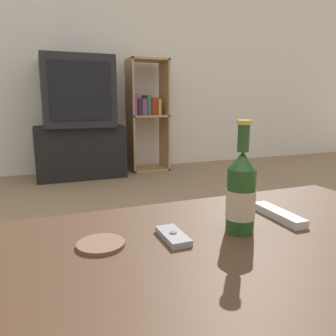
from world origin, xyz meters
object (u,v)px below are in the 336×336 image
Objects in this scene: tv_stand at (80,152)px; television at (77,92)px; cell_phone at (173,236)px; bookshelf at (147,113)px; remote_control at (278,214)px; beer_bottle at (241,193)px.

television is (0.00, -0.00, 0.57)m from tv_stand.
tv_stand is 7.67× the size of cell_phone.
tv_stand is at bearing 90.00° from television.
bookshelf reaches higher than television.
television is at bearing 95.83° from remote_control.
beer_bottle is (-0.67, -2.74, -0.09)m from bookshelf.
tv_stand is at bearing 87.48° from cell_phone.
remote_control is (0.31, 0.02, 0.00)m from cell_phone.
beer_bottle is 2.40× the size of cell_phone.
remote_control is at bearing 15.24° from beer_bottle.
cell_phone is (-0.11, -2.64, 0.19)m from tv_stand.
bookshelf is at bearing 80.59° from remote_control.
tv_stand is at bearing 91.07° from beer_bottle.
beer_bottle reaches higher than tv_stand.
television is 2.67m from cell_phone.
television is 2.65m from remote_control.
television reaches higher than remote_control.
beer_bottle reaches higher than cell_phone.
bookshelf reaches higher than remote_control.
beer_bottle is (0.05, -2.66, 0.27)m from tv_stand.
tv_stand is 2.67m from beer_bottle.
television is 0.55× the size of bookshelf.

